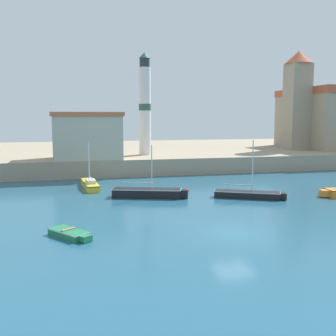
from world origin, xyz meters
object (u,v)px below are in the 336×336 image
sailboat_black_2 (248,194)px  lighthouse (145,106)px  sailboat_yellow_0 (90,184)px  harbor_shed_near_wharf (88,135)px  church (319,116)px  sailboat_black_3 (148,193)px  dinghy_green_4 (70,233)px  mooring_buoy (187,190)px

sailboat_black_2 → lighthouse: 23.92m
sailboat_yellow_0 → harbor_shed_near_wharf: size_ratio=0.74×
church → lighthouse: 31.76m
sailboat_black_3 → sailboat_black_2: bearing=-15.5°
sailboat_black_2 → sailboat_black_3: 9.13m
dinghy_green_4 → mooring_buoy: bearing=47.6°
sailboat_yellow_0 → sailboat_black_3: bearing=-51.1°
dinghy_green_4 → harbor_shed_near_wharf: size_ratio=0.37×
sailboat_yellow_0 → lighthouse: 17.55m
sailboat_black_2 → sailboat_black_3: size_ratio=0.89×
sailboat_black_2 → church: 38.02m
sailboat_yellow_0 → church: bearing=25.1°
sailboat_black_2 → church: (25.65, 27.13, 7.20)m
dinghy_green_4 → sailboat_black_2: bearing=27.6°
sailboat_black_2 → harbor_shed_near_wharf: size_ratio=0.71×
sailboat_black_3 → mooring_buoy: bearing=18.6°
mooring_buoy → harbor_shed_near_wharf: bearing=121.9°
sailboat_black_2 → church: size_ratio=0.39×
sailboat_black_3 → dinghy_green_4: sailboat_black_3 is taller
sailboat_yellow_0 → harbor_shed_near_wharf: harbor_shed_near_wharf is taller
sailboat_black_3 → lighthouse: 21.21m
dinghy_green_4 → sailboat_black_3: bearing=56.9°
church → lighthouse: church is taller
sailboat_black_3 → mooring_buoy: 4.28m
sailboat_black_2 → mooring_buoy: size_ratio=13.45×
mooring_buoy → church: bearing=37.5°
mooring_buoy → lighthouse: (-0.85, 17.82, 8.70)m
sailboat_black_2 → lighthouse: size_ratio=0.44×
sailboat_yellow_0 → lighthouse: bearing=57.6°
sailboat_black_2 → mooring_buoy: bearing=141.2°
sailboat_yellow_0 → sailboat_black_3: sailboat_black_3 is taller
sailboat_black_3 → lighthouse: size_ratio=0.50×
church → harbor_shed_near_wharf: 40.37m
church → mooring_buoy: bearing=-142.5°
mooring_buoy → church: size_ratio=0.03×
church → harbor_shed_near_wharf: bearing=-166.9°
dinghy_green_4 → church: 54.95m
sailboat_black_2 → lighthouse: lighthouse is taller
sailboat_yellow_0 → lighthouse: lighthouse is taller
sailboat_yellow_0 → harbor_shed_near_wharf: 10.46m
sailboat_black_3 → church: bearing=35.6°
mooring_buoy → harbor_shed_near_wharf: harbor_shed_near_wharf is taller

